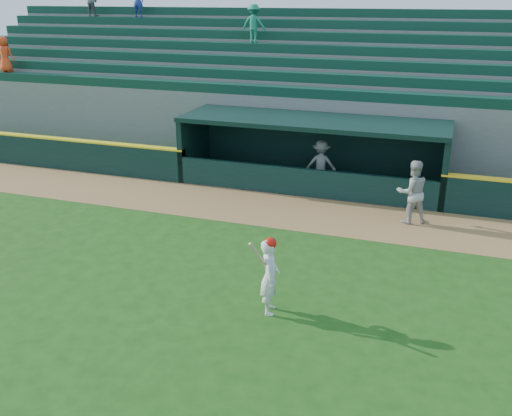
{
  "coord_description": "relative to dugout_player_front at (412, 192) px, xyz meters",
  "views": [
    {
      "loc": [
        4.57,
        -11.65,
        6.59
      ],
      "look_at": [
        0.0,
        1.6,
        1.3
      ],
      "focal_mm": 40.0,
      "sensor_mm": 36.0,
      "label": 1
    }
  ],
  "objects": [
    {
      "name": "ground",
      "position": [
        -3.73,
        -5.22,
        -0.98
      ],
      "size": [
        120.0,
        120.0,
        0.0
      ],
      "primitive_type": "plane",
      "color": "#1B4511",
      "rests_on": "ground"
    },
    {
      "name": "dugout_player_inside",
      "position": [
        -3.38,
        2.51,
        -0.13
      ],
      "size": [
        1.18,
        0.79,
        1.7
      ],
      "primitive_type": "imported",
      "rotation": [
        0.0,
        0.0,
        3.29
      ],
      "color": "#9A9995",
      "rests_on": "ground"
    },
    {
      "name": "batter_at_plate",
      "position": [
        -2.46,
        -6.39,
        -0.09
      ],
      "size": [
        0.62,
        0.79,
        1.79
      ],
      "color": "silver",
      "rests_on": "ground"
    },
    {
      "name": "field_wall_left",
      "position": [
        -15.98,
        1.33,
        -0.38
      ],
      "size": [
        15.5,
        0.3,
        1.2
      ],
      "primitive_type": "cube",
      "color": "black",
      "rests_on": "ground"
    },
    {
      "name": "dugout_player_front",
      "position": [
        0.0,
        0.0,
        0.0
      ],
      "size": [
        1.18,
        1.08,
        1.97
      ],
      "primitive_type": "imported",
      "rotation": [
        0.0,
        0.0,
        3.57
      ],
      "color": "#A6A6A0",
      "rests_on": "ground"
    },
    {
      "name": "stands",
      "position": [
        -3.73,
        7.35,
        1.41
      ],
      "size": [
        34.5,
        6.25,
        7.02
      ],
      "color": "slate",
      "rests_on": "ground"
    },
    {
      "name": "wall_stripe_left",
      "position": [
        -15.98,
        1.33,
        0.25
      ],
      "size": [
        15.5,
        0.32,
        0.06
      ],
      "primitive_type": "cube",
      "color": "yellow",
      "rests_on": "field_wall_left"
    },
    {
      "name": "dugout",
      "position": [
        -3.73,
        2.78,
        0.37
      ],
      "size": [
        9.4,
        2.8,
        2.46
      ],
      "color": "slate",
      "rests_on": "ground"
    },
    {
      "name": "warning_track",
      "position": [
        -3.73,
        -0.32,
        -0.98
      ],
      "size": [
        40.0,
        3.0,
        0.01
      ],
      "primitive_type": "cube",
      "color": "olive",
      "rests_on": "ground"
    }
  ]
}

